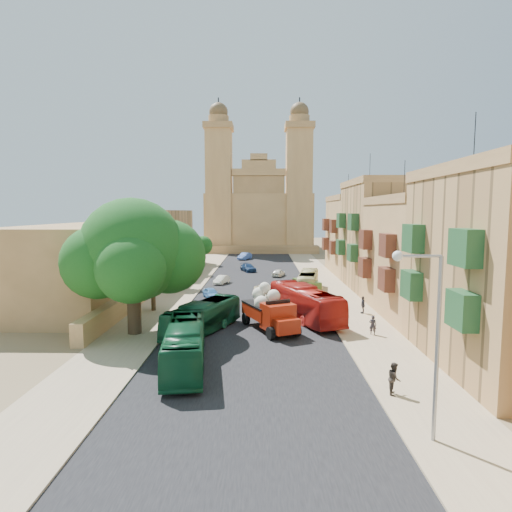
{
  "coord_description": "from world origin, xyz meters",
  "views": [
    {
      "loc": [
        0.81,
        -29.6,
        9.84
      ],
      "look_at": [
        0.0,
        26.0,
        4.0
      ],
      "focal_mm": 30.0,
      "sensor_mm": 36.0,
      "label": 1
    }
  ],
  "objects_px": {
    "street_tree_c": "(192,254)",
    "pedestrian_b": "(394,378)",
    "car_white_a": "(222,280)",
    "pedestrian_a": "(373,325)",
    "street_tree_d": "(203,246)",
    "street_tree_b": "(177,263)",
    "olive_pickup": "(307,288)",
    "car_cream": "(264,290)",
    "car_white_b": "(279,273)",
    "church": "(259,212)",
    "streetlamp": "(427,322)",
    "ficus_tree": "(134,254)",
    "bus_green_south": "(185,345)",
    "car_dkblue": "(248,268)",
    "street_tree_a": "(153,278)",
    "bus_cream_east": "(308,281)",
    "pedestrian_c": "(363,305)",
    "bus_red_east": "(305,303)",
    "red_truck": "(270,310)",
    "car_blue_a": "(211,293)",
    "bus_green_north": "(203,317)",
    "car_blue_b": "(245,256)"
  },
  "relations": [
    {
      "from": "car_white_b",
      "to": "pedestrian_b",
      "type": "xyz_separation_m",
      "value": [
        4.64,
        -41.76,
        0.31
      ]
    },
    {
      "from": "streetlamp",
      "to": "street_tree_a",
      "type": "bearing_deg",
      "value": 126.44
    },
    {
      "from": "street_tree_c",
      "to": "pedestrian_b",
      "type": "height_order",
      "value": "street_tree_c"
    },
    {
      "from": "car_white_a",
      "to": "pedestrian_a",
      "type": "xyz_separation_m",
      "value": [
        14.36,
        -23.89,
        0.22
      ]
    },
    {
      "from": "pedestrian_c",
      "to": "street_tree_b",
      "type": "bearing_deg",
      "value": -116.08
    },
    {
      "from": "streetlamp",
      "to": "car_dkblue",
      "type": "distance_m",
      "value": 52.86
    },
    {
      "from": "church",
      "to": "bus_green_south",
      "type": "bearing_deg",
      "value": -92.85
    },
    {
      "from": "bus_red_east",
      "to": "car_white_a",
      "type": "xyz_separation_m",
      "value": [
        -9.38,
        19.1,
        -0.97
      ]
    },
    {
      "from": "street_tree_d",
      "to": "bus_red_east",
      "type": "distance_m",
      "value": 42.03
    },
    {
      "from": "pedestrian_b",
      "to": "car_white_b",
      "type": "bearing_deg",
      "value": 20.99
    },
    {
      "from": "street_tree_d",
      "to": "street_tree_b",
      "type": "bearing_deg",
      "value": -90.0
    },
    {
      "from": "street_tree_b",
      "to": "pedestrian_b",
      "type": "relative_size",
      "value": 2.85
    },
    {
      "from": "streetlamp",
      "to": "pedestrian_a",
      "type": "bearing_deg",
      "value": 83.05
    },
    {
      "from": "street_tree_b",
      "to": "bus_cream_east",
      "type": "xyz_separation_m",
      "value": [
        16.5,
        -1.31,
        -2.07
      ]
    },
    {
      "from": "car_dkblue",
      "to": "pedestrian_b",
      "type": "relative_size",
      "value": 2.45
    },
    {
      "from": "church",
      "to": "street_tree_a",
      "type": "relative_size",
      "value": 7.37
    },
    {
      "from": "church",
      "to": "red_truck",
      "type": "relative_size",
      "value": 5.21
    },
    {
      "from": "bus_cream_east",
      "to": "bus_green_south",
      "type": "bearing_deg",
      "value": 77.57
    },
    {
      "from": "church",
      "to": "olive_pickup",
      "type": "xyz_separation_m",
      "value": [
        6.04,
        -58.61,
        -8.64
      ]
    },
    {
      "from": "bus_cream_east",
      "to": "pedestrian_a",
      "type": "relative_size",
      "value": 5.74
    },
    {
      "from": "car_white_a",
      "to": "pedestrian_c",
      "type": "height_order",
      "value": "pedestrian_c"
    },
    {
      "from": "pedestrian_c",
      "to": "church",
      "type": "bearing_deg",
      "value": -165.03
    },
    {
      "from": "streetlamp",
      "to": "car_blue_b",
      "type": "xyz_separation_m",
      "value": [
        -10.47,
        69.01,
        -4.5
      ]
    },
    {
      "from": "street_tree_c",
      "to": "car_white_b",
      "type": "xyz_separation_m",
      "value": [
        13.3,
        -1.54,
        -2.66
      ]
    },
    {
      "from": "street_tree_a",
      "to": "car_cream",
      "type": "relative_size",
      "value": 1.0
    },
    {
      "from": "red_truck",
      "to": "streetlamp",
      "type": "bearing_deg",
      "value": -69.88
    },
    {
      "from": "bus_green_north",
      "to": "pedestrian_b",
      "type": "xyz_separation_m",
      "value": [
        11.94,
        -11.6,
        -0.41
      ]
    },
    {
      "from": "red_truck",
      "to": "pedestrian_a",
      "type": "distance_m",
      "value": 8.35
    },
    {
      "from": "olive_pickup",
      "to": "bus_cream_east",
      "type": "xyz_separation_m",
      "value": [
        0.46,
        2.69,
        0.37
      ]
    },
    {
      "from": "bus_red_east",
      "to": "car_white_b",
      "type": "bearing_deg",
      "value": -107.58
    },
    {
      "from": "church",
      "to": "car_white_a",
      "type": "height_order",
      "value": "church"
    },
    {
      "from": "ficus_tree",
      "to": "bus_green_south",
      "type": "distance_m",
      "value": 10.33
    },
    {
      "from": "street_tree_d",
      "to": "car_dkblue",
      "type": "distance_m",
      "value": 12.16
    },
    {
      "from": "olive_pickup",
      "to": "car_cream",
      "type": "height_order",
      "value": "olive_pickup"
    },
    {
      "from": "ficus_tree",
      "to": "pedestrian_b",
      "type": "xyz_separation_m",
      "value": [
        17.34,
        -11.3,
        -5.58
      ]
    },
    {
      "from": "car_white_a",
      "to": "car_blue_a",
      "type": "bearing_deg",
      "value": -73.25
    },
    {
      "from": "church",
      "to": "olive_pickup",
      "type": "bearing_deg",
      "value": -84.12
    },
    {
      "from": "bus_green_south",
      "to": "bus_red_east",
      "type": "bearing_deg",
      "value": 46.42
    },
    {
      "from": "ficus_tree",
      "to": "car_white_a",
      "type": "distance_m",
      "value": 24.93
    },
    {
      "from": "car_cream",
      "to": "pedestrian_a",
      "type": "bearing_deg",
      "value": 116.69
    },
    {
      "from": "church",
      "to": "street_tree_a",
      "type": "height_order",
      "value": "church"
    },
    {
      "from": "car_dkblue",
      "to": "pedestrian_c",
      "type": "height_order",
      "value": "pedestrian_c"
    },
    {
      "from": "bus_red_east",
      "to": "car_white_b",
      "type": "distance_m",
      "value": 25.85
    },
    {
      "from": "pedestrian_a",
      "to": "car_dkblue",
      "type": "bearing_deg",
      "value": -52.68
    },
    {
      "from": "church",
      "to": "streetlamp",
      "type": "bearing_deg",
      "value": -85.13
    },
    {
      "from": "car_white_a",
      "to": "street_tree_b",
      "type": "bearing_deg",
      "value": -126.06
    },
    {
      "from": "church",
      "to": "streetlamp",
      "type": "distance_m",
      "value": 91.04
    },
    {
      "from": "ficus_tree",
      "to": "street_tree_d",
      "type": "distance_m",
      "value": 44.09
    },
    {
      "from": "street_tree_d",
      "to": "bus_cream_east",
      "type": "distance_m",
      "value": 30.31
    },
    {
      "from": "ficus_tree",
      "to": "bus_green_north",
      "type": "distance_m",
      "value": 7.49
    }
  ]
}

